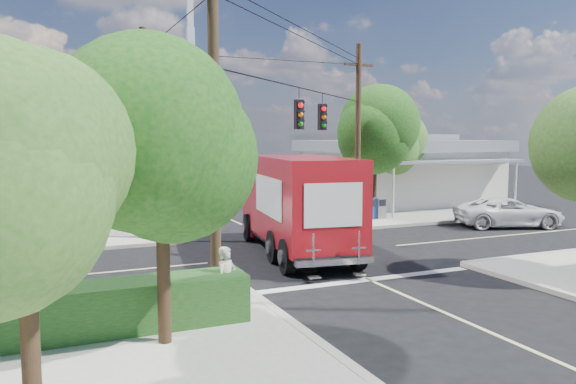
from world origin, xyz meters
TOP-DOWN VIEW (x-y plane):
  - ground at (0.00, 0.00)m, footprint 120.00×120.00m
  - sidewalk_ne at (10.88, 10.88)m, footprint 14.12×14.12m
  - sidewalk_nw at (-10.88, 10.88)m, footprint 14.12×14.12m
  - road_markings at (0.00, -1.47)m, footprint 32.00×32.00m
  - building_ne at (12.50, 11.97)m, footprint 11.80×10.20m
  - radio_tower at (0.50, 20.00)m, footprint 0.80×0.80m
  - tree_sw_front at (-6.99, -7.54)m, footprint 3.88×3.78m
  - tree_sw_back at (-9.49, -10.04)m, footprint 3.56×3.42m
  - tree_ne_front at (7.21, 6.76)m, footprint 4.21×4.14m
  - tree_ne_back at (9.81, 8.96)m, footprint 3.77×3.66m
  - palm_nw_front at (-7.50, 7.50)m, footprint 3.01×3.08m
  - palm_nw_back at (-9.50, 9.00)m, footprint 3.01×3.08m
  - utility_poles at (-1.58, 1.60)m, footprint 12.00×10.68m
  - picket_fence at (-7.80, -5.60)m, footprint 5.94×0.06m
  - hedge_sw at (-8.00, -6.40)m, footprint 6.20×1.20m
  - vending_boxes at (6.50, 6.20)m, footprint 1.90×0.50m
  - delivery_truck at (-0.43, 0.09)m, footprint 3.81×8.88m
  - parked_car at (11.97, 1.87)m, footprint 5.69×4.02m
  - pedestrian at (-5.28, -6.40)m, footprint 0.75×0.68m

SIDE VIEW (x-z plane):
  - ground at x=0.00m, z-range 0.00..0.00m
  - road_markings at x=0.00m, z-range 0.00..0.01m
  - sidewalk_ne at x=10.88m, z-range 0.00..0.14m
  - sidewalk_nw at x=-10.88m, z-range 0.00..0.14m
  - picket_fence at x=-7.80m, z-range 0.18..1.18m
  - hedge_sw at x=-8.00m, z-range 0.14..1.24m
  - vending_boxes at x=6.50m, z-range 0.14..1.24m
  - parked_car at x=11.97m, z-range 0.00..1.44m
  - pedestrian at x=-5.28m, z-range 0.14..1.85m
  - delivery_truck at x=-0.43m, z-range 0.03..3.76m
  - building_ne at x=12.50m, z-range 0.07..4.57m
  - tree_sw_back at x=-9.49m, z-range 1.19..6.60m
  - tree_ne_back at x=9.81m, z-range 1.27..7.10m
  - tree_sw_front at x=-6.99m, z-range 1.32..7.35m
  - palm_nw_back at x=-9.50m, z-range 2.08..7.27m
  - utility_poles at x=-1.58m, z-range 0.17..9.17m
  - tree_ne_front at x=7.21m, z-range 1.44..8.09m
  - palm_nw_front at x=-7.50m, z-range 2.25..7.84m
  - radio_tower at x=0.50m, z-range -2.86..14.14m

